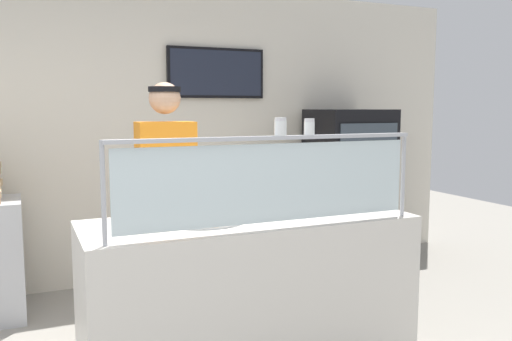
{
  "coord_description": "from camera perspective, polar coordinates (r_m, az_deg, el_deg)",
  "views": [
    {
      "loc": [
        -0.23,
        -2.45,
        1.6
      ],
      "look_at": [
        1.02,
        0.39,
        1.23
      ],
      "focal_mm": 37.35,
      "sensor_mm": 36.0,
      "label": 1
    }
  ],
  "objects": [
    {
      "name": "parmesan_shaker",
      "position": [
        2.8,
        2.63,
        4.6
      ],
      "size": [
        0.07,
        0.07,
        0.1
      ],
      "color": "white",
      "rests_on": "sneeze_guard"
    },
    {
      "name": "shop_rear_unit",
      "position": [
        5.01,
        -9.89,
        3.98
      ],
      "size": [
        6.33,
        0.13,
        2.7
      ],
      "color": "silver",
      "rests_on": "ground"
    },
    {
      "name": "sneeze_guard",
      "position": [
        2.8,
        1.7,
        -0.12
      ],
      "size": [
        1.75,
        0.06,
        0.5
      ],
      "color": "#B2B5BC",
      "rests_on": "serving_counter"
    },
    {
      "name": "serving_counter",
      "position": [
        3.25,
        -0.68,
        -13.38
      ],
      "size": [
        1.93,
        0.72,
        0.95
      ],
      "primitive_type": "cube",
      "color": "silver",
      "rests_on": "ground"
    },
    {
      "name": "worker_figure",
      "position": [
        3.64,
        -9.46,
        -2.62
      ],
      "size": [
        0.41,
        0.5,
        1.76
      ],
      "color": "#23232D",
      "rests_on": "ground"
    },
    {
      "name": "pepper_flake_shaker",
      "position": [
        2.88,
        5.72,
        4.57
      ],
      "size": [
        0.06,
        0.06,
        0.09
      ],
      "color": "white",
      "rests_on": "sneeze_guard"
    },
    {
      "name": "ground_plane",
      "position": [
        3.98,
        -4.47,
        -16.84
      ],
      "size": [
        12.0,
        12.0,
        0.0
      ],
      "primitive_type": "plane",
      "color": "gray",
      "rests_on": "ground"
    },
    {
      "name": "pizza_tray",
      "position": [
        3.08,
        -5.72,
        -5.03
      ],
      "size": [
        0.52,
        0.52,
        0.04
      ],
      "color": "#9EA0A8",
      "rests_on": "serving_counter"
    },
    {
      "name": "pizza_server",
      "position": [
        3.06,
        -5.01,
        -4.65
      ],
      "size": [
        0.11,
        0.29,
        0.01
      ],
      "primitive_type": "cube",
      "rotation": [
        0.0,
        0.0,
        -0.12
      ],
      "color": "#ADAFB7",
      "rests_on": "pizza_tray"
    },
    {
      "name": "drink_fridge",
      "position": [
        5.37,
        9.92,
        -1.95
      ],
      "size": [
        0.73,
        0.64,
        1.57
      ],
      "color": "black",
      "rests_on": "ground"
    }
  ]
}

